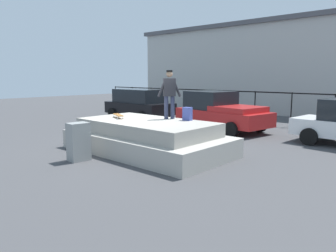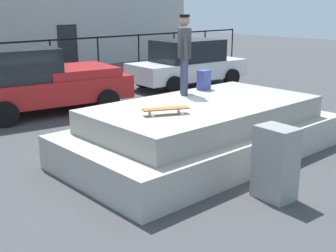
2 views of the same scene
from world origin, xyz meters
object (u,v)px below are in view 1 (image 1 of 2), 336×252
at_px(skateboarder, 169,91).
at_px(utility_box, 78,142).
at_px(car_black_hatchback_near, 139,103).
at_px(car_red_pickup_mid, 220,111).
at_px(skateboard, 118,115).
at_px(backpack, 187,114).

height_order(skateboarder, utility_box, skateboarder).
height_order(car_black_hatchback_near, utility_box, car_black_hatchback_near).
height_order(car_black_hatchback_near, car_red_pickup_mid, car_red_pickup_mid).
bearing_deg(car_black_hatchback_near, skateboard, -47.95).
distance_m(skateboarder, backpack, 1.03).
xyz_separation_m(skateboard, car_black_hatchback_near, (-5.24, 5.81, -0.24)).
distance_m(skateboard, backpack, 2.48).
bearing_deg(skateboarder, utility_box, -107.70).
xyz_separation_m(backpack, car_black_hatchback_near, (-7.43, 4.65, -0.35)).
bearing_deg(car_black_hatchback_near, backpack, -32.04).
relative_size(car_black_hatchback_near, car_red_pickup_mid, 0.90).
distance_m(skateboard, car_red_pickup_mid, 5.72).
relative_size(skateboard, backpack, 1.90).
xyz_separation_m(backpack, utility_box, (-1.68, -3.11, -0.71)).
bearing_deg(utility_box, car_red_pickup_mid, 94.34).
relative_size(skateboarder, backpack, 3.79).
distance_m(backpack, car_red_pickup_mid, 4.86).
bearing_deg(backpack, car_red_pickup_mid, -77.52).
relative_size(car_black_hatchback_near, utility_box, 3.69).
height_order(skateboarder, car_red_pickup_mid, skateboarder).
height_order(skateboarder, backpack, skateboarder).
xyz_separation_m(skateboard, car_red_pickup_mid, (0.48, 5.70, -0.27)).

